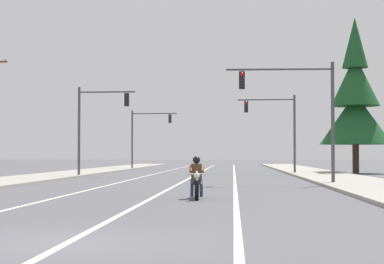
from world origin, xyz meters
The scene contains 12 objects.
ground_plane centered at (0.00, 0.00, 0.00)m, with size 400.00×400.00×0.00m, color #515156.
lane_stripe_center centered at (0.13, 45.00, 0.00)m, with size 0.16×100.00×0.01m, color beige.
lane_stripe_left centered at (-3.23, 45.00, 0.00)m, with size 0.16×100.00×0.01m, color beige.
lane_stripe_right centered at (3.05, 45.00, 0.00)m, with size 0.16×100.00×0.01m, color beige.
sidewalk_kerb_right centered at (9.41, 40.00, 0.07)m, with size 4.40×110.00×0.14m, color #9E998E.
sidewalk_kerb_left centered at (-9.41, 40.00, 0.07)m, with size 4.40×110.00×0.14m, color #9E998E.
motorcycle_with_rider centered at (1.70, 12.02, 0.59)m, with size 0.70×2.19×1.46m.
traffic_signal_near_right centered at (6.40, 23.45, 4.13)m, with size 5.46×0.37×6.20m.
traffic_signal_near_left centered at (-6.58, 35.52, 4.04)m, with size 4.03×0.38×6.20m.
traffic_signal_mid_right centered at (6.47, 42.70, 4.08)m, with size 4.51×0.47×6.20m.
traffic_signal_mid_left centered at (-6.28, 60.42, 4.09)m, with size 4.80×0.37×6.20m.
conifer_tree_right_verge_far centered at (12.88, 45.10, 5.85)m, with size 5.79×5.79×12.75m.
Camera 1 is at (2.97, -11.70, 1.50)m, focal length 64.78 mm.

